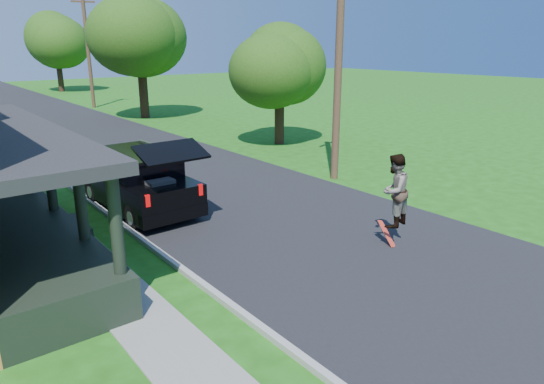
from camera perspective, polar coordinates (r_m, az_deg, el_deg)
ground at (r=12.17m, az=12.33°, el=-7.85°), size 140.00×140.00×0.00m
street at (r=28.71m, az=-19.92°, el=5.92°), size 8.00×120.00×0.02m
curb at (r=27.76m, az=-27.84°, el=4.61°), size 0.15×120.00×0.12m
black_suv at (r=15.72m, az=-15.48°, el=1.31°), size 2.14×5.33×2.46m
skateboarder at (r=12.59m, az=14.16°, el=0.15°), size 1.04×0.88×1.89m
skateboard at (r=13.07m, az=13.34°, el=-4.89°), size 0.29×0.63×0.63m
tree_right_near at (r=25.21m, az=0.81°, el=15.18°), size 5.70×5.90×6.65m
tree_right_mid at (r=35.79m, az=-15.52°, el=18.12°), size 6.79×6.48×9.27m
tree_right_far at (r=58.98m, az=-24.19°, el=16.39°), size 6.97×7.17×8.85m
utility_pole_near at (r=18.43m, az=7.93°, el=17.12°), size 1.70×0.69×9.91m
utility_pole_far at (r=42.78m, az=-20.83°, el=15.36°), size 1.75×0.53×8.82m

